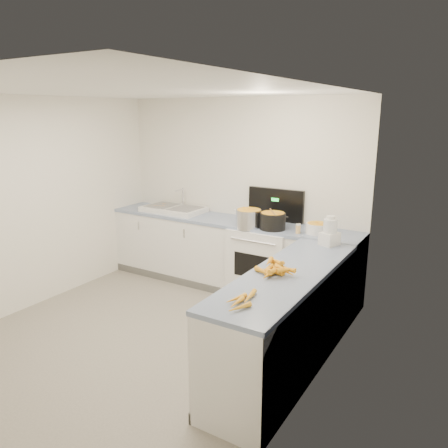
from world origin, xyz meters
The scene contains 19 objects.
floor centered at (0.00, 0.00, 0.00)m, with size 3.50×4.00×0.00m, color gray, non-canonical shape.
ceiling centered at (0.00, 0.00, 2.50)m, with size 3.50×4.00×0.00m, color white, non-canonical shape.
wall_back centered at (0.00, 2.00, 1.25)m, with size 3.50×2.50×0.00m, color white, non-canonical shape.
wall_left centered at (-1.75, 0.00, 1.25)m, with size 4.00×2.50×0.00m, color white, non-canonical shape.
wall_right centered at (1.75, 0.00, 1.25)m, with size 4.00×2.50×0.00m, color white, non-canonical shape.
counter_back centered at (0.00, 1.70, 0.47)m, with size 3.50×0.62×0.94m.
counter_right centered at (1.45, 0.30, 0.47)m, with size 0.62×2.20×0.94m.
stove centered at (0.55, 1.69, 0.47)m, with size 0.76×0.65×1.36m.
sink centered at (-0.90, 1.70, 0.98)m, with size 0.86×0.52×0.31m.
steel_pot centered at (0.40, 1.52, 1.04)m, with size 0.32×0.32×0.23m, color silver.
black_pot centered at (0.70, 1.56, 1.03)m, with size 0.31×0.31×0.22m, color black.
wooden_spoon centered at (0.70, 1.56, 1.15)m, with size 0.02×0.02×0.36m, color #AD7A47.
mixing_bowl centered at (1.23, 1.65, 1.00)m, with size 0.27×0.27×0.12m, color white.
extract_bottle centered at (1.03, 1.55, 0.99)m, with size 0.04×0.04×0.10m, color #593319.
spice_jar centered at (1.04, 1.54, 0.99)m, with size 0.06×0.06×0.10m, color #E5B266.
food_processor centered at (1.50, 1.28, 1.08)m, with size 0.21×0.23×0.32m.
carrot_pile centered at (1.35, 0.22, 0.98)m, with size 0.38×0.45×0.09m.
peeled_carrots centered at (1.42, -0.47, 0.96)m, with size 0.20×0.42×0.04m.
peelings centered at (-1.09, 1.69, 1.02)m, with size 0.14×0.23×0.01m.
Camera 1 is at (2.85, -3.08, 2.30)m, focal length 35.00 mm.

